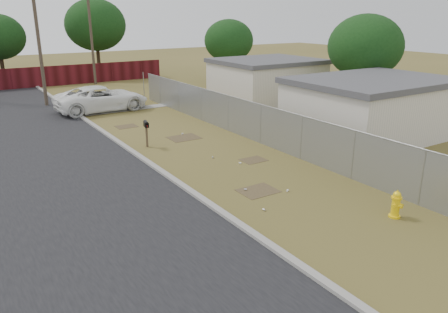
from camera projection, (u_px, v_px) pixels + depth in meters
ground at (208, 153)px, 20.69m from camera, size 120.00×120.00×0.00m
street at (25, 135)px, 23.64m from camera, size 15.10×60.00×0.12m
chainlink_fence at (249, 124)px, 22.86m from camera, size 0.10×27.06×2.02m
utility_poles at (31, 35)px, 33.86m from camera, size 12.60×8.24×9.00m
houses at (314, 92)px, 27.68m from camera, size 9.30×17.24×3.10m
horizon_trees at (79, 33)px, 38.50m from camera, size 33.32×31.94×7.78m
fire_hydrant at (396, 205)px, 14.06m from camera, size 0.46×0.46×0.94m
mailbox at (146, 126)px, 21.33m from camera, size 0.31×0.58×1.32m
pickup_truck at (102, 98)px, 29.39m from camera, size 6.24×3.07×1.71m
scattered_litter at (234, 170)px, 18.37m from camera, size 2.31×10.26×0.07m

